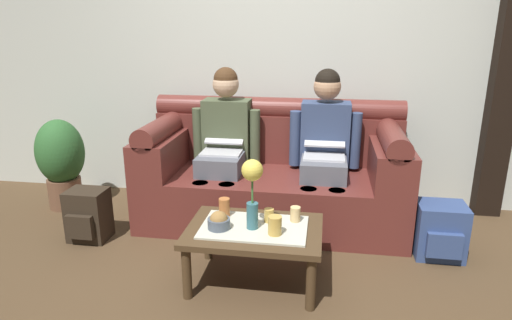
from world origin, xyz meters
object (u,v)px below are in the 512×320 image
(cup_far_center, at_px, (224,207))
(backpack_left, at_px, (88,216))
(cup_near_right, at_px, (269,215))
(flower_vase, at_px, (252,183))
(potted_plant, at_px, (61,159))
(couch, at_px, (273,175))
(coffee_table, at_px, (254,235))
(cup_near_left, at_px, (275,225))
(backpack_right, at_px, (440,231))
(cup_far_left, at_px, (295,214))
(person_left, at_px, (224,139))
(snack_bowl, at_px, (219,222))
(person_right, at_px, (325,143))

(cup_far_center, relative_size, backpack_left, 0.30)
(cup_near_right, bearing_deg, flower_vase, -129.15)
(flower_vase, bearing_deg, potted_plant, 152.50)
(couch, bearing_deg, cup_far_center, -104.10)
(cup_far_center, bearing_deg, cup_near_right, -8.22)
(coffee_table, distance_m, cup_near_left, 0.20)
(flower_vase, bearing_deg, backpack_left, 163.11)
(backpack_left, xyz_separation_m, potted_plant, (-0.53, 0.56, 0.24))
(couch, height_order, backpack_right, couch)
(cup_near_right, bearing_deg, cup_near_left, -71.25)
(backpack_left, xyz_separation_m, backpack_right, (2.51, 0.14, -0.00))
(cup_far_left, bearing_deg, coffee_table, -154.43)
(couch, bearing_deg, cup_far_left, -74.29)
(couch, relative_size, cup_far_left, 22.12)
(person_left, relative_size, coffee_table, 1.50)
(cup_near_left, distance_m, potted_plant, 2.21)
(cup_near_right, height_order, cup_far_left, cup_far_left)
(cup_far_center, bearing_deg, person_left, 102.65)
(snack_bowl, xyz_separation_m, cup_near_left, (0.34, -0.03, 0.01))
(person_right, distance_m, backpack_left, 1.86)
(person_left, distance_m, person_right, 0.80)
(coffee_table, bearing_deg, flower_vase, -105.65)
(backpack_left, distance_m, potted_plant, 0.80)
(person_left, height_order, backpack_left, person_left)
(person_left, height_order, person_right, same)
(person_left, bearing_deg, coffee_table, -67.45)
(potted_plant, bearing_deg, cup_far_center, -26.35)
(person_left, relative_size, cup_near_left, 10.94)
(couch, xyz_separation_m, coffee_table, (-0.00, -0.96, -0.06))
(coffee_table, relative_size, potted_plant, 1.05)
(snack_bowl, relative_size, backpack_left, 0.35)
(cup_near_right, distance_m, potted_plant, 2.09)
(person_right, xyz_separation_m, cup_near_right, (-0.32, -0.88, -0.24))
(coffee_table, relative_size, cup_near_left, 7.30)
(backpack_right, xyz_separation_m, potted_plant, (-3.04, 0.41, 0.24))
(snack_bowl, distance_m, backpack_right, 1.54)
(person_left, xyz_separation_m, potted_plant, (-1.43, -0.04, -0.23))
(backpack_left, bearing_deg, couch, 24.48)
(backpack_right, bearing_deg, cup_far_left, -157.58)
(person_right, xyz_separation_m, cup_far_left, (-0.16, -0.85, -0.24))
(snack_bowl, bearing_deg, cup_far_left, 21.31)
(flower_vase, bearing_deg, cup_far_left, 29.40)
(coffee_table, bearing_deg, person_right, 67.44)
(cup_near_left, relative_size, backpack_right, 0.29)
(backpack_right, bearing_deg, couch, 159.49)
(couch, xyz_separation_m, cup_near_right, (0.08, -0.88, 0.04))
(cup_near_right, relative_size, backpack_right, 0.22)
(cup_far_center, bearing_deg, flower_vase, -35.75)
(coffee_table, relative_size, backpack_right, 2.15)
(couch, height_order, backpack_left, couch)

